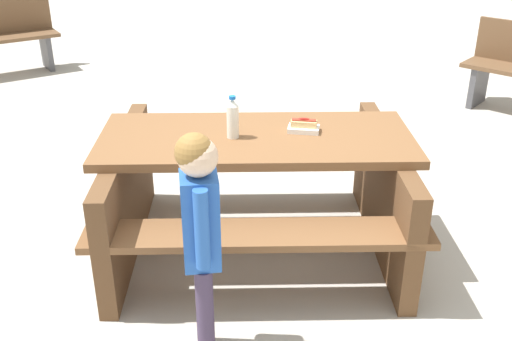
{
  "coord_description": "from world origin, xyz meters",
  "views": [
    {
      "loc": [
        0.91,
        -3.02,
        2.05
      ],
      "look_at": [
        0.0,
        0.0,
        0.52
      ],
      "focal_mm": 41.67,
      "sensor_mm": 36.0,
      "label": 1
    }
  ],
  "objects_px": {
    "picnic_table": "(256,183)",
    "hotdog_tray": "(304,126)",
    "child_in_coat": "(200,222)",
    "soda_bottle": "(233,118)"
  },
  "relations": [
    {
      "from": "soda_bottle",
      "to": "child_in_coat",
      "type": "xyz_separation_m",
      "value": [
        0.16,
        -0.9,
        -0.13
      ]
    },
    {
      "from": "picnic_table",
      "to": "hotdog_tray",
      "type": "distance_m",
      "value": 0.44
    },
    {
      "from": "soda_bottle",
      "to": "picnic_table",
      "type": "bearing_deg",
      "value": 29.12
    },
    {
      "from": "child_in_coat",
      "to": "soda_bottle",
      "type": "bearing_deg",
      "value": 99.83
    },
    {
      "from": "picnic_table",
      "to": "soda_bottle",
      "type": "distance_m",
      "value": 0.44
    },
    {
      "from": "picnic_table",
      "to": "soda_bottle",
      "type": "height_order",
      "value": "soda_bottle"
    },
    {
      "from": "picnic_table",
      "to": "hotdog_tray",
      "type": "relative_size",
      "value": 11.11
    },
    {
      "from": "child_in_coat",
      "to": "hotdog_tray",
      "type": "bearing_deg",
      "value": 79.24
    },
    {
      "from": "soda_bottle",
      "to": "child_in_coat",
      "type": "height_order",
      "value": "child_in_coat"
    },
    {
      "from": "soda_bottle",
      "to": "hotdog_tray",
      "type": "relative_size",
      "value": 1.28
    }
  ]
}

